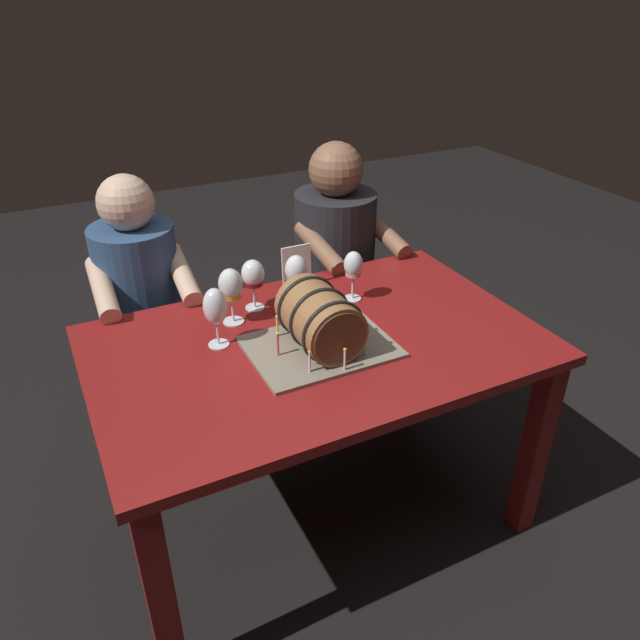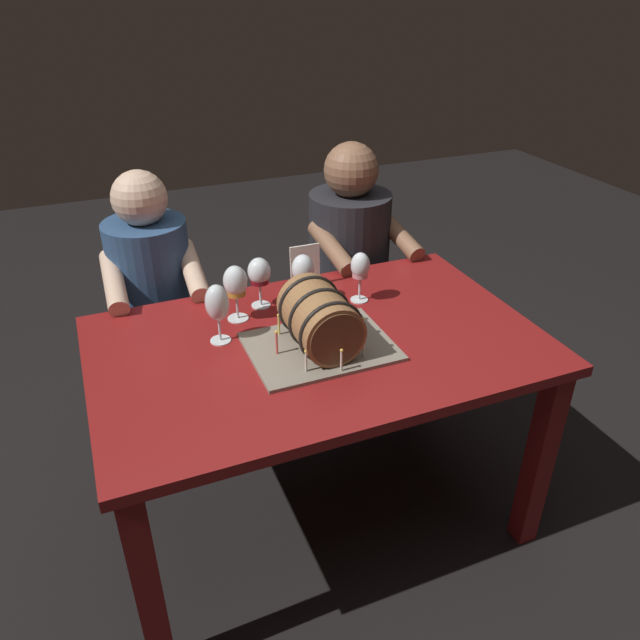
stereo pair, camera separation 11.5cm
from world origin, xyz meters
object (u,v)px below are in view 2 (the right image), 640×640
at_px(menu_card, 305,266).
at_px(person_seated_left, 160,330).
at_px(person_seated_right, 348,287).
at_px(wine_glass_white, 303,271).
at_px(wine_glass_amber, 235,284).
at_px(wine_glass_empty, 217,304).
at_px(wine_glass_rose, 360,268).
at_px(barrel_cake, 320,323).
at_px(wine_glass_red, 259,273).
at_px(dining_table, 318,370).

height_order(menu_card, person_seated_left, person_seated_left).
bearing_deg(person_seated_right, wine_glass_white, -132.14).
bearing_deg(wine_glass_amber, wine_glass_empty, -127.78).
height_order(wine_glass_rose, menu_card, wine_glass_rose).
xyz_separation_m(menu_card, person_seated_right, (0.31, 0.30, -0.29)).
bearing_deg(wine_glass_amber, barrel_cake, -55.84).
relative_size(menu_card, person_seated_left, 0.14).
bearing_deg(wine_glass_amber, wine_glass_white, 8.51).
bearing_deg(menu_card, wine_glass_empty, -145.93).
bearing_deg(barrel_cake, wine_glass_red, 104.71).
relative_size(wine_glass_red, menu_card, 1.11).
bearing_deg(barrel_cake, dining_table, 75.91).
bearing_deg(wine_glass_red, wine_glass_amber, -149.36).
xyz_separation_m(wine_glass_red, menu_card, (0.19, 0.08, -0.04)).
height_order(wine_glass_empty, menu_card, wine_glass_empty).
height_order(wine_glass_white, person_seated_left, person_seated_left).
height_order(wine_glass_amber, person_seated_right, person_seated_right).
distance_m(dining_table, wine_glass_red, 0.38).
bearing_deg(wine_glass_red, barrel_cake, -75.29).
xyz_separation_m(wine_glass_amber, wine_glass_red, (0.10, 0.06, -0.01)).
bearing_deg(wine_glass_empty, person_seated_right, 38.31).
bearing_deg(person_seated_right, dining_table, -121.96).
bearing_deg(dining_table, wine_glass_white, 78.93).
bearing_deg(wine_glass_rose, person_seated_right, 69.16).
bearing_deg(menu_card, wine_glass_red, -157.24).
bearing_deg(menu_card, person_seated_left, 150.33).
bearing_deg(wine_glass_amber, wine_glass_red, 30.64).
distance_m(wine_glass_amber, wine_glass_empty, 0.14).
relative_size(wine_glass_white, wine_glass_empty, 0.89).
bearing_deg(wine_glass_red, dining_table, -70.96).
xyz_separation_m(dining_table, wine_glass_empty, (-0.28, 0.11, 0.24)).
bearing_deg(wine_glass_white, wine_glass_empty, -155.80).
xyz_separation_m(wine_glass_empty, person_seated_right, (0.69, 0.55, -0.34)).
bearing_deg(wine_glass_white, wine_glass_rose, -21.30).
distance_m(wine_glass_white, person_seated_left, 0.70).
bearing_deg(wine_glass_red, wine_glass_rose, -15.52).
xyz_separation_m(dining_table, menu_card, (0.10, 0.36, 0.19)).
xyz_separation_m(barrel_cake, person_seated_left, (-0.40, 0.70, -0.33)).
bearing_deg(barrel_cake, wine_glass_amber, 124.16).
relative_size(person_seated_left, person_seated_right, 0.98).
height_order(barrel_cake, person_seated_left, person_seated_left).
relative_size(wine_glass_white, person_seated_left, 0.15).
bearing_deg(wine_glass_red, person_seated_left, 129.79).
relative_size(barrel_cake, wine_glass_white, 2.49).
bearing_deg(dining_table, wine_glass_amber, 130.92).
bearing_deg(wine_glass_red, person_seated_right, 36.56).
bearing_deg(wine_glass_red, menu_card, 22.01).
relative_size(wine_glass_empty, person_seated_right, 0.17).
bearing_deg(person_seated_left, wine_glass_empty, -76.76).
distance_m(barrel_cake, menu_card, 0.42).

